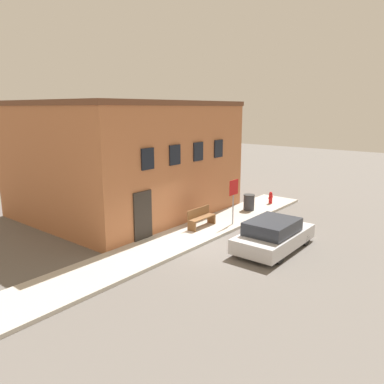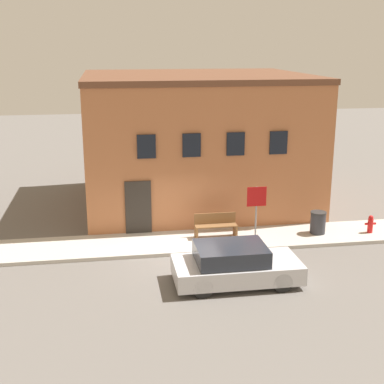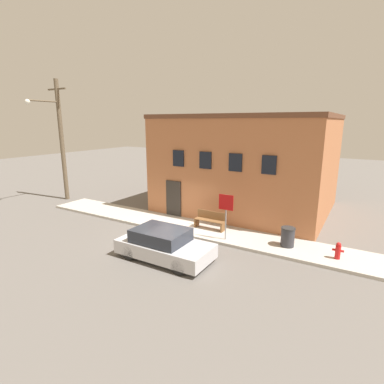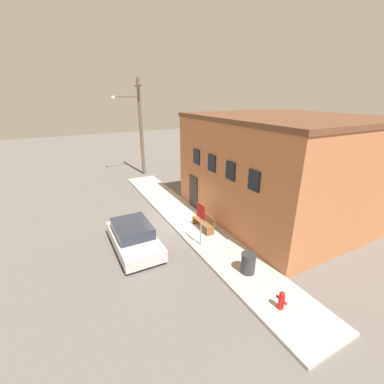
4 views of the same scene
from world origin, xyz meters
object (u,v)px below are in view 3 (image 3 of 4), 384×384
at_px(bench, 210,220).
at_px(parked_car, 164,245).
at_px(fire_hydrant, 338,251).
at_px(trash_bin, 288,237).
at_px(utility_pole, 60,138).
at_px(stop_sign, 226,208).

distance_m(bench, parked_car, 3.80).
bearing_deg(fire_hydrant, trash_bin, 173.01).
bearing_deg(utility_pole, stop_sign, -5.77).
bearing_deg(stop_sign, trash_bin, 14.60).
xyz_separation_m(fire_hydrant, parked_car, (-6.18, -3.30, 0.12)).
height_order(fire_hydrant, bench, bench).
xyz_separation_m(fire_hydrant, utility_pole, (-18.02, 0.90, 3.94)).
distance_m(trash_bin, parked_car, 5.46).
bearing_deg(utility_pole, trash_bin, -2.31).
xyz_separation_m(bench, trash_bin, (3.98, -0.25, -0.01)).
relative_size(fire_hydrant, stop_sign, 0.32).
height_order(fire_hydrant, utility_pole, utility_pole).
distance_m(bench, trash_bin, 3.98).
height_order(stop_sign, trash_bin, stop_sign).
bearing_deg(fire_hydrant, stop_sign, -174.58).
xyz_separation_m(stop_sign, parked_car, (-1.46, -2.86, -1.05)).
relative_size(stop_sign, parked_car, 0.55).
bearing_deg(utility_pole, parked_car, -19.54).
bearing_deg(parked_car, fire_hydrant, 28.13).
bearing_deg(fire_hydrant, utility_pole, 177.16).
distance_m(fire_hydrant, trash_bin, 2.06).
distance_m(fire_hydrant, utility_pole, 18.47).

